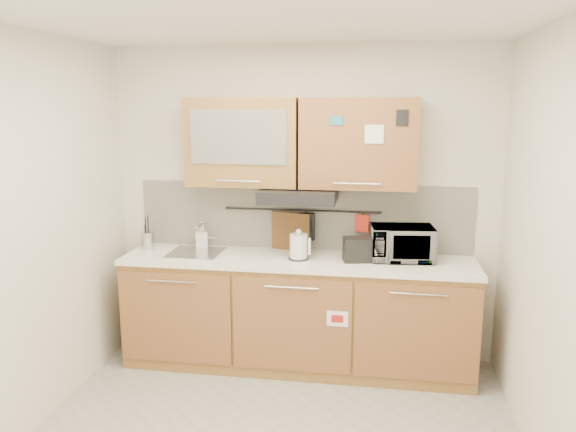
% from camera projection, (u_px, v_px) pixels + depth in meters
% --- Properties ---
extents(ceiling, '(3.20, 3.20, 0.00)m').
position_uv_depth(ceiling, '(267.00, 15.00, 3.00)').
color(ceiling, white).
rests_on(ceiling, wall_back).
extents(wall_back, '(3.20, 0.00, 3.20)m').
position_uv_depth(wall_back, '(303.00, 205.00, 4.71)').
color(wall_back, silver).
rests_on(wall_back, ground).
extents(wall_left, '(0.00, 3.00, 3.00)m').
position_uv_depth(wall_left, '(18.00, 239.00, 3.51)').
color(wall_left, silver).
rests_on(wall_left, ground).
extents(wall_right, '(0.00, 3.00, 3.00)m').
position_uv_depth(wall_right, '(561.00, 261.00, 3.01)').
color(wall_right, silver).
rests_on(wall_right, ground).
extents(base_cabinet, '(2.80, 0.64, 0.88)m').
position_uv_depth(base_cabinet, '(297.00, 319.00, 4.59)').
color(base_cabinet, '#AC783D').
rests_on(base_cabinet, floor).
extents(countertop, '(2.82, 0.62, 0.04)m').
position_uv_depth(countertop, '(297.00, 260.00, 4.49)').
color(countertop, white).
rests_on(countertop, base_cabinet).
extents(backsplash, '(2.80, 0.02, 0.56)m').
position_uv_depth(backsplash, '(302.00, 216.00, 4.72)').
color(backsplash, silver).
rests_on(backsplash, countertop).
extents(upper_cabinets, '(1.82, 0.37, 0.70)m').
position_uv_depth(upper_cabinets, '(300.00, 142.00, 4.44)').
color(upper_cabinets, '#AC783D').
rests_on(upper_cabinets, wall_back).
extents(range_hood, '(0.60, 0.46, 0.10)m').
position_uv_depth(range_hood, '(299.00, 195.00, 4.45)').
color(range_hood, black).
rests_on(range_hood, upper_cabinets).
extents(sink, '(0.42, 0.40, 0.26)m').
position_uv_depth(sink, '(196.00, 252.00, 4.64)').
color(sink, silver).
rests_on(sink, countertop).
extents(utensil_rail, '(1.30, 0.02, 0.02)m').
position_uv_depth(utensil_rail, '(302.00, 210.00, 4.67)').
color(utensil_rail, black).
rests_on(utensil_rail, backsplash).
extents(utensil_crock, '(0.12, 0.12, 0.28)m').
position_uv_depth(utensil_crock, '(148.00, 240.00, 4.77)').
color(utensil_crock, '#B5B5BA').
rests_on(utensil_crock, countertop).
extents(kettle, '(0.18, 0.16, 0.25)m').
position_uv_depth(kettle, '(299.00, 247.00, 4.43)').
color(kettle, silver).
rests_on(kettle, countertop).
extents(toaster, '(0.27, 0.20, 0.19)m').
position_uv_depth(toaster, '(359.00, 249.00, 4.38)').
color(toaster, black).
rests_on(toaster, countertop).
extents(microwave, '(0.51, 0.38, 0.27)m').
position_uv_depth(microwave, '(402.00, 243.00, 4.41)').
color(microwave, '#999999').
rests_on(microwave, countertop).
extents(soap_bottle, '(0.13, 0.13, 0.22)m').
position_uv_depth(soap_bottle, '(201.00, 236.00, 4.78)').
color(soap_bottle, '#999999').
rests_on(soap_bottle, countertop).
extents(cutting_board, '(0.33, 0.10, 0.42)m').
position_uv_depth(cutting_board, '(291.00, 237.00, 4.72)').
color(cutting_board, brown).
rests_on(cutting_board, utensil_rail).
extents(oven_mitt, '(0.13, 0.04, 0.20)m').
position_uv_depth(oven_mitt, '(307.00, 225.00, 4.67)').
color(oven_mitt, navy).
rests_on(oven_mitt, utensil_rail).
extents(dark_pouch, '(0.15, 0.04, 0.23)m').
position_uv_depth(dark_pouch, '(306.00, 227.00, 4.68)').
color(dark_pouch, black).
rests_on(dark_pouch, utensil_rail).
extents(pot_holder, '(0.11, 0.06, 0.14)m').
position_uv_depth(pot_holder, '(362.00, 223.00, 4.60)').
color(pot_holder, red).
rests_on(pot_holder, utensil_rail).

